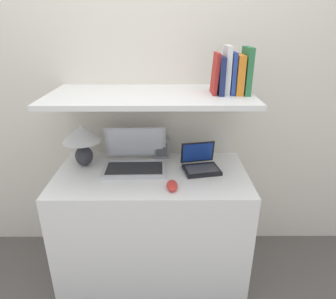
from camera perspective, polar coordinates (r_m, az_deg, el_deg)
wall_back at (r=2.00m, az=-2.97°, el=12.00°), size 6.00×0.05×2.40m
desk at (r=2.00m, az=-2.93°, el=-14.05°), size 1.15×0.60×0.75m
back_riser at (r=2.16m, az=-2.69°, el=-4.24°), size 1.15×0.04×1.19m
shelf at (r=1.71m, az=-3.40°, el=10.15°), size 1.15×0.54×0.03m
table_lamp at (r=1.90m, az=-16.09°, el=2.24°), size 0.23×0.23×0.27m
laptop_large at (r=1.86m, az=-6.31°, el=-1.97°), size 0.39×0.31×0.24m
laptop_small at (r=1.84m, az=6.17°, el=-2.82°), size 0.24×0.22×0.16m
computer_mouse at (r=1.63m, az=0.80°, el=-6.89°), size 0.07×0.12×0.03m
router_box at (r=1.98m, az=-1.20°, el=0.34°), size 0.10×0.07×0.13m
book_green at (r=1.74m, az=14.71°, el=14.31°), size 0.03×0.17×0.25m
book_orange at (r=1.73m, az=13.26°, el=13.76°), size 0.04×0.16×0.21m
book_blue at (r=1.72m, az=12.10°, el=14.04°), size 0.02×0.14×0.22m
book_white at (r=1.71m, az=11.12°, el=14.62°), size 0.03×0.13×0.26m
book_navy at (r=1.71m, az=9.95°, el=13.77°), size 0.03×0.18×0.20m
book_red at (r=1.71m, az=8.99°, el=14.11°), size 0.03×0.14×0.22m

